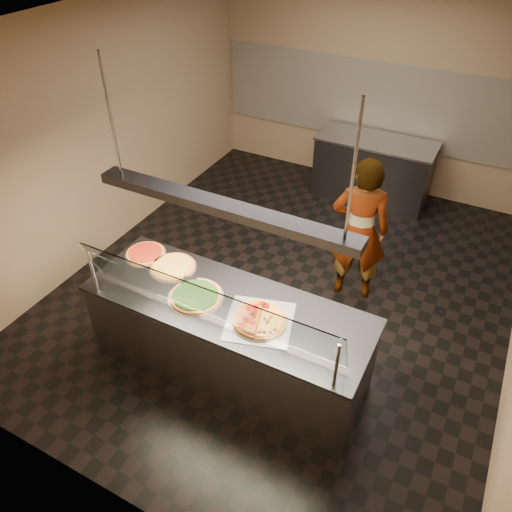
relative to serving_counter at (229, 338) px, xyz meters
The scene contains 20 objects.
ground 1.52m from the serving_counter, 90.62° to the left, with size 5.00×6.00×0.02m, color black.
ceiling 2.93m from the serving_counter, 90.62° to the left, with size 5.00×6.00×0.02m, color silver.
wall_back 4.58m from the serving_counter, 90.20° to the left, with size 5.00×0.02×3.00m, color #93785F.
wall_front 1.87m from the serving_counter, 90.58° to the right, with size 5.00×0.02×3.00m, color #93785F.
wall_left 3.09m from the serving_counter, 150.19° to the left, with size 0.02×6.00×3.00m, color #93785F.
tile_band 4.50m from the serving_counter, 90.20° to the left, with size 4.90×0.02×1.20m, color silver.
serving_counter is the anchor object (origin of this frame).
sneeze_guard 0.83m from the serving_counter, 90.00° to the right, with size 2.46×0.18×0.54m.
perforated_tray 0.60m from the serving_counter, 11.58° to the right, with size 0.70×0.70×0.01m.
half_pizza_pepperoni 0.57m from the serving_counter, 16.23° to the right, with size 0.36×0.52×0.05m.
half_pizza_sausage 0.70m from the serving_counter, ahead, with size 0.36×0.52×0.04m.
pizza_spinach 0.57m from the serving_counter, 166.47° to the right, with size 0.51×0.51×0.03m.
pizza_cheese 0.89m from the serving_counter, 165.29° to the left, with size 0.46×0.46×0.03m.
pizza_tomato 1.23m from the serving_counter, 167.90° to the left, with size 0.42×0.42×0.03m.
pizza_spatula 0.73m from the serving_counter, 167.33° to the left, with size 0.24×0.22×0.02m.
prep_table 4.00m from the serving_counter, 87.27° to the left, with size 1.72×0.74×0.93m.
worker 1.90m from the serving_counter, 68.55° to the left, with size 0.64×0.42×1.77m, color black.
heat_lamp_housing 1.48m from the serving_counter, ahead, with size 2.30×0.18×0.08m, color #36363B.
lamp_rod_left 2.26m from the serving_counter, behind, with size 0.02×0.02×1.01m, color #B7B7BC.
lamp_rod_right 2.26m from the serving_counter, ahead, with size 0.02×0.02×1.01m, color #B7B7BC.
Camera 1 is at (1.79, -4.26, 4.03)m, focal length 35.00 mm.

